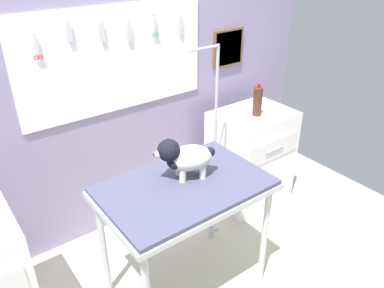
% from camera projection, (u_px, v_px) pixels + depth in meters
% --- Properties ---
extents(rear_wall_panel, '(4.00, 0.09, 2.30)m').
position_uv_depth(rear_wall_panel, '(109.00, 96.00, 2.91)').
color(rear_wall_panel, '#8E81A7').
rests_on(rear_wall_panel, ground).
extents(grooming_table, '(1.06, 0.69, 0.88)m').
position_uv_depth(grooming_table, '(185.00, 196.00, 2.41)').
color(grooming_table, '#B7B7BC').
rests_on(grooming_table, ground).
extents(grooming_arm, '(0.30, 0.11, 1.59)m').
position_uv_depth(grooming_arm, '(214.00, 154.00, 2.98)').
color(grooming_arm, '#B7B7BC').
rests_on(grooming_arm, ground).
extents(dog, '(0.39, 0.26, 0.28)m').
position_uv_depth(dog, '(184.00, 157.00, 2.37)').
color(dog, silver).
rests_on(dog, grooming_table).
extents(cabinet_right, '(0.68, 0.54, 0.89)m').
position_uv_depth(cabinet_right, '(250.00, 157.00, 3.53)').
color(cabinet_right, white).
rests_on(cabinet_right, ground).
extents(soda_bottle, '(0.08, 0.08, 0.28)m').
position_uv_depth(soda_bottle, '(258.00, 101.00, 3.21)').
color(soda_bottle, '#422316').
rests_on(soda_bottle, cabinet_right).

